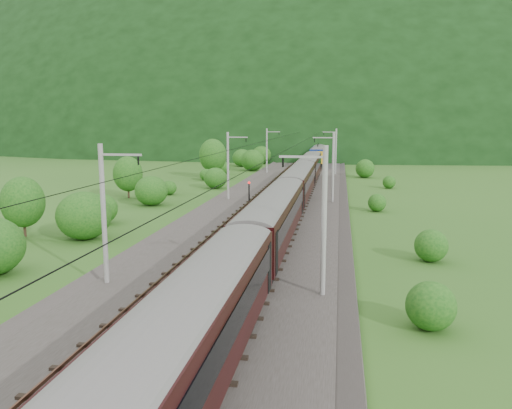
# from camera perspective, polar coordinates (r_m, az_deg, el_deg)

# --- Properties ---
(ground) EXTENTS (600.00, 600.00, 0.00)m
(ground) POSITION_cam_1_polar(r_m,az_deg,el_deg) (28.50, -5.18, -10.07)
(ground) COLOR #2B591B
(ground) RESTS_ON ground
(railbed) EXTENTS (14.00, 220.00, 0.30)m
(railbed) POSITION_cam_1_polar(r_m,az_deg,el_deg) (37.79, -1.33, -4.88)
(railbed) COLOR #38332D
(railbed) RESTS_ON ground
(track_left) EXTENTS (2.40, 220.00, 0.27)m
(track_left) POSITION_cam_1_polar(r_m,az_deg,el_deg) (38.25, -4.88, -4.40)
(track_left) COLOR #523123
(track_left) RESTS_ON railbed
(track_right) EXTENTS (2.40, 220.00, 0.27)m
(track_right) POSITION_cam_1_polar(r_m,az_deg,el_deg) (37.37, 2.29, -4.70)
(track_right) COLOR #523123
(track_right) RESTS_ON railbed
(catenary_left) EXTENTS (2.54, 192.28, 8.00)m
(catenary_left) POSITION_cam_1_polar(r_m,az_deg,el_deg) (59.62, -3.15, 4.62)
(catenary_left) COLOR gray
(catenary_left) RESTS_ON railbed
(catenary_right) EXTENTS (2.54, 192.28, 8.00)m
(catenary_right) POSITION_cam_1_polar(r_m,az_deg,el_deg) (58.18, 8.73, 4.40)
(catenary_right) COLOR gray
(catenary_right) RESTS_ON railbed
(overhead_wires) EXTENTS (4.83, 198.00, 0.03)m
(overhead_wires) POSITION_cam_1_polar(r_m,az_deg,el_deg) (36.70, -1.37, 5.69)
(overhead_wires) COLOR black
(overhead_wires) RESTS_ON ground
(mountain_main) EXTENTS (504.00, 360.00, 244.00)m
(mountain_main) POSITION_cam_1_polar(r_m,az_deg,el_deg) (286.20, 8.22, 7.45)
(mountain_main) COLOR black
(mountain_main) RESTS_ON ground
(mountain_ridge) EXTENTS (336.00, 280.00, 132.00)m
(mountain_ridge) POSITION_cam_1_polar(r_m,az_deg,el_deg) (349.93, -11.84, 7.69)
(mountain_ridge) COLOR black
(mountain_ridge) RESTS_ON ground
(train) EXTENTS (2.76, 131.83, 4.79)m
(train) POSITION_cam_1_polar(r_m,az_deg,el_deg) (45.74, 3.77, 1.64)
(train) COLOR black
(train) RESTS_ON ground
(hazard_post_near) EXTENTS (0.17, 0.17, 1.63)m
(hazard_post_near) POSITION_cam_1_polar(r_m,az_deg,el_deg) (69.98, 3.72, 2.54)
(hazard_post_near) COLOR red
(hazard_post_near) RESTS_ON railbed
(hazard_post_far) EXTENTS (0.16, 0.16, 1.47)m
(hazard_post_far) POSITION_cam_1_polar(r_m,az_deg,el_deg) (57.20, 2.92, 0.92)
(hazard_post_far) COLOR red
(hazard_post_far) RESTS_ON railbed
(signal) EXTENTS (0.27, 0.27, 2.41)m
(signal) POSITION_cam_1_polar(r_m,az_deg,el_deg) (57.38, -0.80, 1.65)
(signal) COLOR black
(signal) RESTS_ON railbed
(vegetation_left) EXTENTS (13.40, 149.34, 6.67)m
(vegetation_left) POSITION_cam_1_polar(r_m,az_deg,el_deg) (49.48, -14.78, 0.81)
(vegetation_left) COLOR #154713
(vegetation_left) RESTS_ON ground
(vegetation_right) EXTENTS (5.30, 103.30, 2.85)m
(vegetation_right) POSITION_cam_1_polar(r_m,az_deg,el_deg) (45.73, 15.86, -1.44)
(vegetation_right) COLOR #154713
(vegetation_right) RESTS_ON ground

